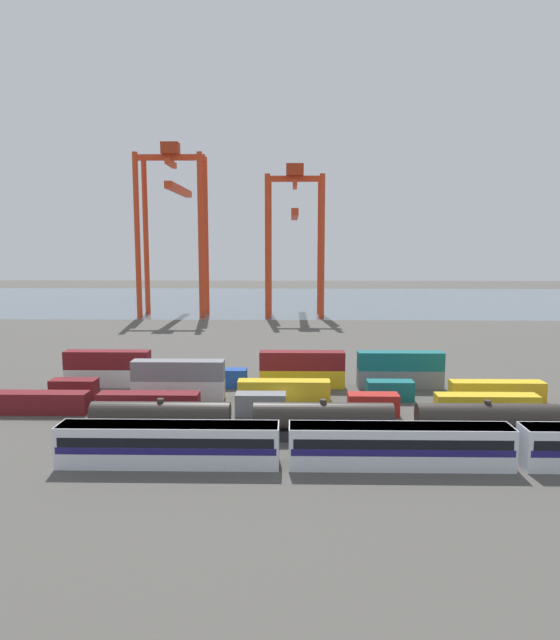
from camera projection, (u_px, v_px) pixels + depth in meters
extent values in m
plane|color=#4C4944|center=(287.00, 349.00, 111.98)|extent=(420.00, 420.00, 0.00)
cube|color=slate|center=(289.00, 300.00, 209.20)|extent=(400.00, 110.00, 0.01)
cube|color=silver|center=(169.00, 445.00, 53.09)|extent=(20.43, 3.10, 3.90)
cube|color=navy|center=(169.00, 446.00, 53.11)|extent=(20.02, 3.14, 0.64)
cube|color=black|center=(169.00, 437.00, 53.00)|extent=(19.61, 3.13, 0.90)
cube|color=slate|center=(168.00, 426.00, 52.86)|extent=(20.22, 2.85, 0.36)
cube|color=silver|center=(400.00, 446.00, 52.68)|extent=(20.43, 3.10, 3.90)
cube|color=navy|center=(400.00, 447.00, 52.69)|extent=(20.02, 3.14, 0.64)
cube|color=black|center=(400.00, 439.00, 52.59)|extent=(19.61, 3.13, 0.90)
cube|color=slate|center=(400.00, 428.00, 52.45)|extent=(20.22, 2.85, 0.36)
cube|color=#232326|center=(161.00, 433.00, 60.77)|extent=(14.63, 2.50, 1.10)
cylinder|color=#2D2823|center=(161.00, 415.00, 60.51)|extent=(14.63, 2.78, 2.78)
cylinder|color=#2D2823|center=(160.00, 400.00, 60.30)|extent=(0.70, 0.70, 0.36)
cube|color=#232326|center=(323.00, 434.00, 60.43)|extent=(14.63, 2.50, 1.10)
cylinder|color=#2D2823|center=(323.00, 416.00, 60.18)|extent=(14.63, 2.78, 2.78)
cylinder|color=#2D2823|center=(323.00, 401.00, 59.97)|extent=(0.70, 0.70, 0.36)
cube|color=#232326|center=(486.00, 435.00, 60.10)|extent=(14.63, 2.50, 1.10)
cylinder|color=#2D2823|center=(487.00, 417.00, 59.85)|extent=(14.63, 2.78, 2.78)
cylinder|color=#2D2823|center=(488.00, 402.00, 59.64)|extent=(0.70, 0.70, 0.36)
cube|color=maroon|center=(38.00, 403.00, 69.52)|extent=(12.10, 2.44, 2.60)
cube|color=maroon|center=(149.00, 403.00, 69.25)|extent=(12.10, 2.44, 2.60)
cube|color=slate|center=(261.00, 404.00, 68.99)|extent=(6.04, 2.44, 2.60)
cube|color=#AD211C|center=(373.00, 404.00, 68.73)|extent=(6.04, 2.44, 2.60)
cube|color=gold|center=(486.00, 405.00, 68.46)|extent=(12.10, 2.44, 2.60)
cube|color=maroon|center=(74.00, 389.00, 76.10)|extent=(6.04, 2.44, 2.60)
cube|color=silver|center=(179.00, 389.00, 75.83)|extent=(12.10, 2.44, 2.60)
cube|color=slate|center=(178.00, 370.00, 75.48)|extent=(12.10, 2.44, 2.60)
cube|color=gold|center=(284.00, 390.00, 75.55)|extent=(12.10, 2.44, 2.60)
cube|color=#146066|center=(390.00, 390.00, 75.28)|extent=(6.04, 2.44, 2.60)
cube|color=gold|center=(497.00, 391.00, 75.01)|extent=(12.10, 2.44, 2.60)
cube|color=silver|center=(108.00, 377.00, 82.67)|extent=(12.10, 2.44, 2.60)
cube|color=maroon|center=(107.00, 360.00, 82.33)|extent=(12.10, 2.44, 2.60)
cube|color=#1C4299|center=(205.00, 378.00, 82.40)|extent=(12.10, 2.44, 2.60)
cube|color=gold|center=(302.00, 378.00, 82.12)|extent=(12.10, 2.44, 2.60)
cube|color=maroon|center=(302.00, 360.00, 81.78)|extent=(12.10, 2.44, 2.60)
cube|color=slate|center=(400.00, 379.00, 81.85)|extent=(12.10, 2.44, 2.60)
cube|color=#146066|center=(400.00, 361.00, 81.51)|extent=(12.10, 2.44, 2.60)
cylinder|color=red|center=(137.00, 236.00, 157.52)|extent=(1.50, 1.50, 45.00)
cylinder|color=red|center=(201.00, 236.00, 157.18)|extent=(1.50, 1.50, 45.00)
cylinder|color=red|center=(146.00, 237.00, 166.79)|extent=(1.50, 1.50, 45.00)
cylinder|color=red|center=(206.00, 237.00, 166.45)|extent=(1.50, 1.50, 45.00)
cube|color=red|center=(171.00, 157.00, 159.13)|extent=(19.10, 1.20, 1.60)
cube|color=red|center=(171.00, 163.00, 159.34)|extent=(1.20, 10.95, 1.60)
cube|color=red|center=(179.00, 190.00, 171.43)|extent=(2.00, 32.50, 2.00)
cube|color=#9F2C14|center=(170.00, 149.00, 158.82)|extent=(4.80, 4.00, 3.20)
cylinder|color=red|center=(268.00, 247.00, 156.85)|extent=(1.50, 1.50, 39.13)
cylinder|color=red|center=(322.00, 247.00, 156.56)|extent=(1.50, 1.50, 39.13)
cylinder|color=red|center=(269.00, 247.00, 166.84)|extent=(1.50, 1.50, 39.13)
cylinder|color=red|center=(320.00, 247.00, 166.55)|extent=(1.50, 1.50, 39.13)
cube|color=red|center=(295.00, 179.00, 159.23)|extent=(16.43, 1.20, 1.60)
cube|color=red|center=(295.00, 185.00, 159.44)|extent=(1.20, 11.68, 1.60)
cube|color=red|center=(295.00, 215.00, 171.84)|extent=(2.00, 32.83, 2.00)
cube|color=#9F2C14|center=(295.00, 170.00, 158.92)|extent=(4.80, 4.00, 3.20)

